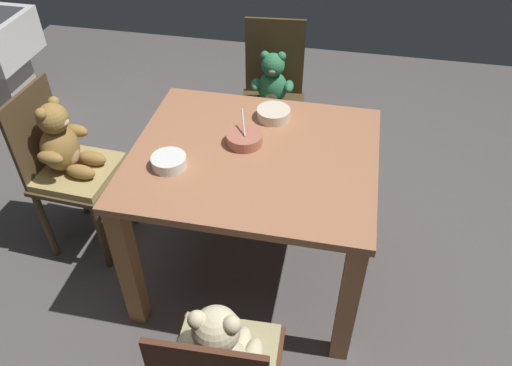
{
  "coord_description": "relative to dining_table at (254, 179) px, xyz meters",
  "views": [
    {
      "loc": [
        0.35,
        -1.67,
        2.05
      ],
      "look_at": [
        0.0,
        0.05,
        0.54
      ],
      "focal_mm": 35.25,
      "sensor_mm": 36.0,
      "label": 1
    }
  ],
  "objects": [
    {
      "name": "porridge_bowl_cream_far_center",
      "position": [
        0.03,
        0.29,
        0.17
      ],
      "size": [
        0.16,
        0.16,
        0.05
      ],
      "color": "beige",
      "rests_on": "dining_table"
    },
    {
      "name": "ground_plane",
      "position": [
        0.0,
        0.0,
        -0.62
      ],
      "size": [
        5.2,
        5.2,
        0.04
      ],
      "color": "#544E4D"
    },
    {
      "name": "teddy_chair_near_front",
      "position": [
        0.07,
        -0.87,
        -0.05
      ],
      "size": [
        0.4,
        0.4,
        0.87
      ],
      "rotation": [
        0.0,
        0.0,
        1.61
      ],
      "color": "#4F2C1B",
      "rests_on": "ground_plane"
    },
    {
      "name": "porridge_bowl_terracotta_center",
      "position": [
        -0.05,
        0.06,
        0.17
      ],
      "size": [
        0.16,
        0.17,
        0.13
      ],
      "color": "#B76853",
      "rests_on": "dining_table"
    },
    {
      "name": "teddy_chair_far_center",
      "position": [
        -0.07,
        0.88,
        -0.07
      ],
      "size": [
        0.41,
        0.43,
        0.92
      ],
      "rotation": [
        0.0,
        0.0,
        -1.48
      ],
      "color": "#49371E",
      "rests_on": "ground_plane"
    },
    {
      "name": "porridge_bowl_white_near_left",
      "position": [
        -0.33,
        -0.15,
        0.17
      ],
      "size": [
        0.15,
        0.15,
        0.05
      ],
      "color": "white",
      "rests_on": "dining_table"
    },
    {
      "name": "dining_table",
      "position": [
        0.0,
        0.0,
        0.0
      ],
      "size": [
        1.05,
        0.91,
        0.75
      ],
      "color": "#A26847",
      "rests_on": "ground_plane"
    },
    {
      "name": "teddy_chair_near_left",
      "position": [
        -0.94,
        0.04,
        -0.04
      ],
      "size": [
        0.39,
        0.41,
        0.9
      ],
      "rotation": [
        0.0,
        0.0,
        -0.06
      ],
      "color": "#4C3B24",
      "rests_on": "ground_plane"
    }
  ]
}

